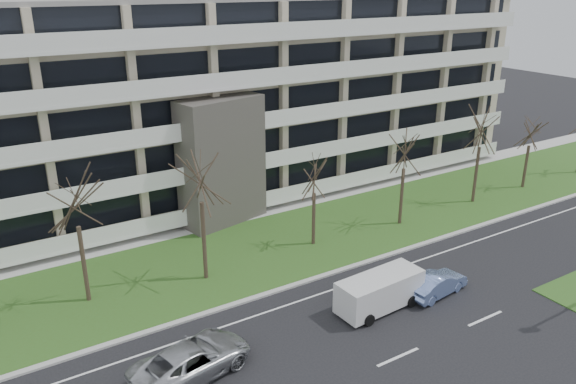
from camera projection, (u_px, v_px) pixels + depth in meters
ground at (398, 357)px, 26.08m from camera, size 160.00×160.00×0.00m
grass_verge at (261, 249)px, 36.39m from camera, size 90.00×10.00×0.06m
curb at (304, 282)px, 32.41m from camera, size 90.00×0.35×0.12m
sidewalk at (224, 220)px, 40.75m from camera, size 90.00×2.00×0.08m
lane_edge_line at (318, 294)px, 31.24m from camera, size 90.00×0.12×0.01m
apartment_building at (182, 101)px, 43.46m from camera, size 60.50×15.10×18.75m
silver_pickup at (192, 360)px, 24.67m from camera, size 6.02×3.75×1.55m
blue_sedan at (437, 284)px, 31.07m from camera, size 4.08×1.85×1.30m
white_van at (381, 289)px, 29.61m from camera, size 5.00×2.23×1.90m
tree_2 at (74, 196)px, 28.46m from camera, size 3.96×3.96×7.92m
tree_3 at (200, 170)px, 30.55m from camera, size 4.30×4.30×8.61m
tree_4 at (314, 173)px, 35.40m from camera, size 3.22×3.22×6.44m
tree_5 at (405, 146)px, 38.22m from camera, size 3.71×3.71×7.41m
tree_6 at (482, 125)px, 41.96m from camera, size 4.01×4.01×8.02m
tree_7 at (532, 129)px, 45.42m from camera, size 3.26×3.26×6.53m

